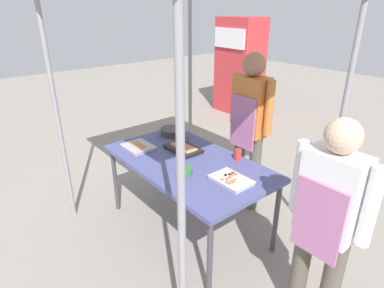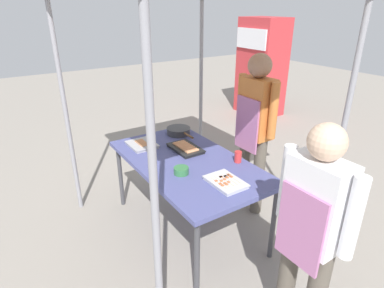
# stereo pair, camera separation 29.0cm
# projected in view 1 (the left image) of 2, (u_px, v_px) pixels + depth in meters

# --- Properties ---
(ground_plane) EXTENTS (18.00, 18.00, 0.00)m
(ground_plane) POSITION_uv_depth(u_px,v_px,m) (188.00, 227.00, 3.23)
(ground_plane) COLOR gray
(stall_table) EXTENTS (1.60, 0.90, 0.75)m
(stall_table) POSITION_uv_depth(u_px,v_px,m) (188.00, 166.00, 2.95)
(stall_table) COLOR #4C518C
(stall_table) RESTS_ON ground
(tray_grilled_sausages) EXTENTS (0.37, 0.23, 0.05)m
(tray_grilled_sausages) POSITION_uv_depth(u_px,v_px,m) (183.00, 148.00, 3.13)
(tray_grilled_sausages) COLOR black
(tray_grilled_sausages) RESTS_ON stall_table
(tray_meat_skewers) EXTENTS (0.33, 0.23, 0.04)m
(tray_meat_skewers) POSITION_uv_depth(u_px,v_px,m) (231.00, 180.00, 2.57)
(tray_meat_skewers) COLOR silver
(tray_meat_skewers) RESTS_ON stall_table
(tray_pork_links) EXTENTS (0.30, 0.25, 0.05)m
(tray_pork_links) POSITION_uv_depth(u_px,v_px,m) (138.00, 147.00, 3.17)
(tray_pork_links) COLOR #ADADB2
(tray_pork_links) RESTS_ON stall_table
(cooking_wok) EXTENTS (0.42, 0.26, 0.07)m
(cooking_wok) POSITION_uv_depth(u_px,v_px,m) (172.00, 131.00, 3.50)
(cooking_wok) COLOR #38383A
(cooking_wok) RESTS_ON stall_table
(condiment_bowl) EXTENTS (0.13, 0.13, 0.06)m
(condiment_bowl) POSITION_uv_depth(u_px,v_px,m) (185.00, 171.00, 2.69)
(condiment_bowl) COLOR #33723F
(condiment_bowl) RESTS_ON stall_table
(drink_cup_near_edge) EXTENTS (0.06, 0.06, 0.10)m
(drink_cup_near_edge) POSITION_uv_depth(u_px,v_px,m) (238.00, 155.00, 2.93)
(drink_cup_near_edge) COLOR red
(drink_cup_near_edge) RESTS_ON stall_table
(vendor_woman) EXTENTS (0.52, 0.23, 1.65)m
(vendor_woman) POSITION_uv_depth(u_px,v_px,m) (250.00, 120.00, 3.24)
(vendor_woman) COLOR #595147
(vendor_woman) RESTS_ON ground
(customer_nearby) EXTENTS (0.52, 0.22, 1.51)m
(customer_nearby) POSITION_uv_depth(u_px,v_px,m) (327.00, 216.00, 1.95)
(customer_nearby) COLOR #595147
(customer_nearby) RESTS_ON ground
(neighbor_stall_left) EXTENTS (0.84, 0.65, 1.84)m
(neighbor_stall_left) POSITION_uv_depth(u_px,v_px,m) (240.00, 66.00, 6.42)
(neighbor_stall_left) COLOR #C63338
(neighbor_stall_left) RESTS_ON ground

